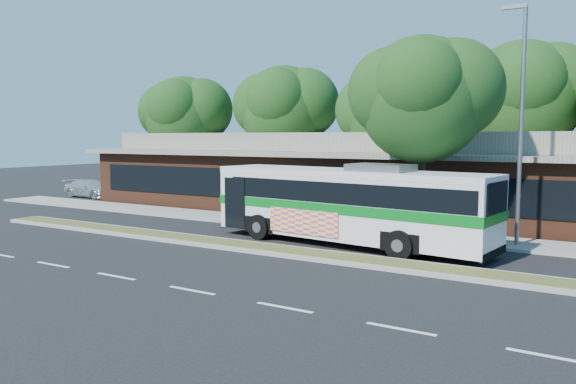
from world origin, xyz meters
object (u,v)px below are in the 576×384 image
lamp_post (520,118)px  sedan (91,189)px  transit_bus (349,200)px  sidewalk_tree (432,97)px

lamp_post → sedan: 29.11m
transit_bus → sedan: transit_bus is taller
lamp_post → transit_bus: lamp_post is taller
transit_bus → sidewalk_tree: sidewalk_tree is taller
lamp_post → transit_bus: bearing=-153.3°
sedan → sidewalk_tree: 26.22m
lamp_post → sidewalk_tree: size_ratio=1.11×
lamp_post → transit_bus: 7.07m
sidewalk_tree → transit_bus: bearing=-137.4°
lamp_post → sidewalk_tree: bearing=-169.7°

